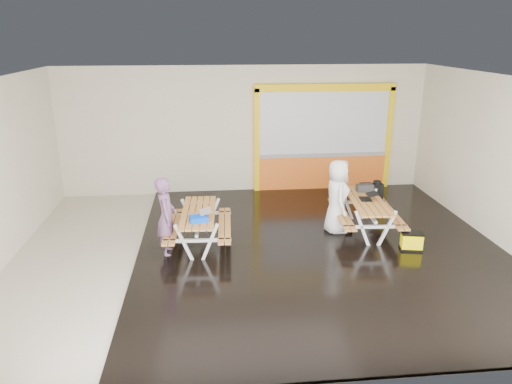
{
  "coord_description": "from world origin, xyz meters",
  "views": [
    {
      "loc": [
        -1.01,
        -8.94,
        4.3
      ],
      "look_at": [
        0.0,
        0.9,
        1.0
      ],
      "focal_mm": 33.54,
      "sensor_mm": 36.0,
      "label": 1
    }
  ],
  "objects": [
    {
      "name": "dark_case",
      "position": [
        2.01,
        0.88,
        0.12
      ],
      "size": [
        0.39,
        0.31,
        0.14
      ],
      "primitive_type": "cube",
      "rotation": [
        0.0,
        0.0,
        -0.11
      ],
      "color": "black",
      "rests_on": "deck"
    },
    {
      "name": "blue_pouch",
      "position": [
        -1.24,
        -0.14,
        0.83
      ],
      "size": [
        0.39,
        0.3,
        0.1
      ],
      "primitive_type": "cube",
      "rotation": [
        0.0,
        0.0,
        0.18
      ],
      "color": "#0342E0",
      "rests_on": "picnic_table_left"
    },
    {
      "name": "deck",
      "position": [
        1.25,
        0.0,
        0.03
      ],
      "size": [
        7.5,
        7.98,
        0.05
      ],
      "primitive_type": "cube",
      "color": "black",
      "rests_on": "room"
    },
    {
      "name": "person_right",
      "position": [
        1.81,
        0.84,
        0.84
      ],
      "size": [
        0.57,
        0.85,
        1.69
      ],
      "primitive_type": "imported",
      "rotation": [
        0.0,
        0.0,
        1.53
      ],
      "color": "white",
      "rests_on": "deck"
    },
    {
      "name": "room",
      "position": [
        0.0,
        0.0,
        1.75
      ],
      "size": [
        10.02,
        8.02,
        3.52
      ],
      "color": "beige",
      "rests_on": "ground"
    },
    {
      "name": "toolbox",
      "position": [
        2.59,
        1.3,
        0.88
      ],
      "size": [
        0.38,
        0.2,
        0.22
      ],
      "color": "black",
      "rests_on": "picnic_table_right"
    },
    {
      "name": "laptop_left",
      "position": [
        -1.2,
        0.05,
        0.84
      ],
      "size": [
        0.43,
        0.4,
        0.17
      ],
      "color": "silver",
      "rests_on": "picnic_table_left"
    },
    {
      "name": "backpack",
      "position": [
        2.95,
        1.51,
        0.73
      ],
      "size": [
        0.29,
        0.19,
        0.48
      ],
      "color": "black",
      "rests_on": "picnic_table_right"
    },
    {
      "name": "kiosk",
      "position": [
        2.2,
        3.93,
        1.44
      ],
      "size": [
        3.88,
        0.16,
        3.0
      ],
      "color": "orange",
      "rests_on": "room"
    },
    {
      "name": "person_left",
      "position": [
        -1.88,
        0.06,
        0.82
      ],
      "size": [
        0.42,
        0.61,
        1.64
      ],
      "primitive_type": "imported",
      "rotation": [
        0.0,
        0.0,
        1.61
      ],
      "color": "#724B72",
      "rests_on": "deck"
    },
    {
      "name": "picnic_table_right",
      "position": [
        2.44,
        0.71,
        0.61
      ],
      "size": [
        1.49,
        2.08,
        0.8
      ],
      "color": "#AF7232",
      "rests_on": "deck"
    },
    {
      "name": "picnic_table_left",
      "position": [
        -1.25,
        0.4,
        0.6
      ],
      "size": [
        1.41,
        2.01,
        0.78
      ],
      "color": "#AF7232",
      "rests_on": "deck"
    },
    {
      "name": "laptop_right",
      "position": [
        2.47,
        0.73,
        0.85
      ],
      "size": [
        0.4,
        0.35,
        0.16
      ],
      "color": "black",
      "rests_on": "picnic_table_right"
    },
    {
      "name": "fluke_bag",
      "position": [
        3.09,
        -0.32,
        0.23
      ],
      "size": [
        0.49,
        0.37,
        0.38
      ],
      "color": "black",
      "rests_on": "deck"
    }
  ]
}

